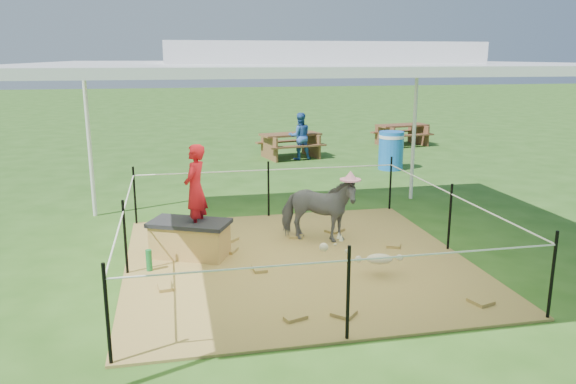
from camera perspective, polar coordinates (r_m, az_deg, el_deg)
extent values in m
plane|color=#2D5919|center=(7.78, 0.92, -7.12)|extent=(90.00, 90.00, 0.00)
cube|color=brown|center=(7.77, 0.92, -7.02)|extent=(4.60, 4.60, 0.03)
cylinder|color=silver|center=(10.29, -19.54, 4.71)|extent=(0.07, 0.07, 2.60)
cylinder|color=silver|center=(11.19, 12.68, 5.82)|extent=(0.07, 0.07, 2.60)
cube|color=white|center=(7.27, 1.00, 12.72)|extent=(6.30, 6.30, 0.08)
cube|color=white|center=(7.27, 1.00, 13.90)|extent=(3.30, 3.30, 0.22)
cylinder|color=black|center=(9.63, -15.30, -0.41)|extent=(0.04, 0.04, 1.00)
cylinder|color=black|center=(9.74, -1.99, 0.23)|extent=(0.04, 0.04, 1.00)
cylinder|color=black|center=(10.36, 10.36, 0.82)|extent=(0.04, 0.04, 1.00)
cylinder|color=black|center=(7.47, -16.21, -4.51)|extent=(0.04, 0.04, 1.00)
cylinder|color=black|center=(8.38, 16.12, -2.53)|extent=(0.04, 0.04, 1.00)
cylinder|color=black|center=(5.38, -17.89, -11.86)|extent=(0.04, 0.04, 1.00)
cylinder|color=black|center=(5.58, 6.12, -10.29)|extent=(0.04, 0.04, 1.00)
cylinder|color=black|center=(6.59, 25.26, -7.74)|extent=(0.04, 0.04, 1.00)
cylinder|color=white|center=(9.67, -2.01, 2.25)|extent=(4.50, 0.02, 0.02)
cylinder|color=white|center=(5.45, 6.22, -6.92)|extent=(4.50, 0.02, 0.02)
cylinder|color=white|center=(8.30, 16.28, -0.20)|extent=(0.02, 4.50, 0.02)
cylinder|color=white|center=(7.37, -16.39, -1.92)|extent=(0.02, 4.50, 0.02)
cube|color=#B48341|center=(7.96, -9.91, -4.87)|extent=(1.14, 0.89, 0.45)
cube|color=black|center=(7.89, -9.99, -3.12)|extent=(1.22, 0.97, 0.06)
imported|color=red|center=(7.74, -9.42, 1.06)|extent=(0.45, 0.53, 1.22)
cylinder|color=#1B7B36|center=(7.57, -13.94, -6.75)|extent=(0.11, 0.11, 0.28)
imported|color=#535258|center=(8.40, 3.05, -1.81)|extent=(1.28, 0.97, 0.99)
cylinder|color=pink|center=(8.27, 3.10, 1.96)|extent=(0.31, 0.31, 0.14)
cylinder|color=blue|center=(14.22, 10.42, 4.17)|extent=(0.64, 0.64, 0.95)
cube|color=#54331D|center=(15.63, 0.25, 4.74)|extent=(1.84, 1.49, 0.68)
cube|color=#502E1B|center=(18.21, 11.48, 5.71)|extent=(1.77, 1.41, 0.67)
imported|color=#2D5BAB|center=(15.32, 1.21, 5.68)|extent=(0.63, 0.49, 1.28)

